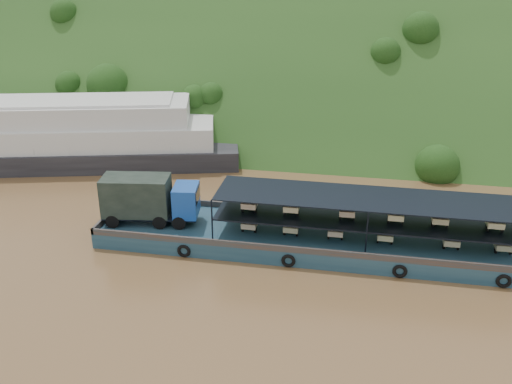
# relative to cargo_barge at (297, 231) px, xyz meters

# --- Properties ---
(ground) EXTENTS (160.00, 160.00, 0.00)m
(ground) POSITION_rel_cargo_barge_xyz_m (-1.76, -0.31, -1.28)
(ground) COLOR brown
(ground) RESTS_ON ground
(hillside) EXTENTS (140.00, 39.60, 39.60)m
(hillside) POSITION_rel_cargo_barge_xyz_m (-1.76, 35.69, -1.28)
(hillside) COLOR #1D3C15
(hillside) RESTS_ON ground
(cargo_barge) EXTENTS (35.04, 7.18, 5.08)m
(cargo_barge) POSITION_rel_cargo_barge_xyz_m (0.00, 0.00, 0.00)
(cargo_barge) COLOR #133145
(cargo_barge) RESTS_ON ground
(passenger_ferry) EXTENTS (35.91, 17.06, 7.06)m
(passenger_ferry) POSITION_rel_cargo_barge_xyz_m (-25.86, 14.78, 1.78)
(passenger_ferry) COLOR black
(passenger_ferry) RESTS_ON ground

